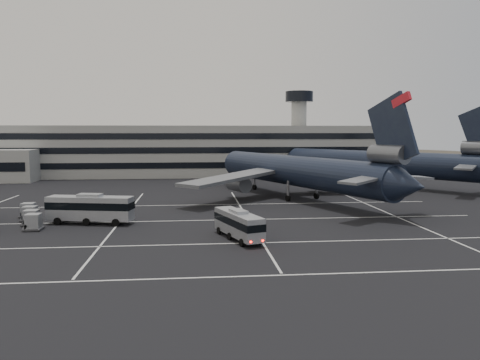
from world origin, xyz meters
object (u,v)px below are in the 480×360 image
trijet_main (298,171)px  bus_far (90,207)px  bus_near (238,223)px  uld_cluster (5,217)px

trijet_main → bus_far: trijet_main is taller
bus_near → uld_cluster: bus_near is taller
trijet_main → uld_cluster: trijet_main is taller
bus_near → bus_far: bus_far is taller
bus_near → uld_cluster: (-30.68, 11.90, -0.87)m
trijet_main → uld_cluster: 48.79m
bus_near → uld_cluster: 32.92m
trijet_main → bus_far: 38.89m
bus_far → uld_cluster: bus_far is taller
bus_near → bus_far: 22.11m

